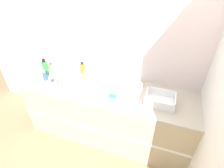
# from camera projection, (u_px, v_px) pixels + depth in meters

# --- Properties ---
(ground_plane) EXTENTS (12.00, 12.00, 0.00)m
(ground_plane) POSITION_uv_depth(u_px,v_px,m) (100.00, 150.00, 2.59)
(ground_plane) COLOR tan
(wall_back) EXTENTS (4.75, 0.06, 2.60)m
(wall_back) POSITION_uv_depth(u_px,v_px,m) (116.00, 50.00, 2.38)
(wall_back) COLOR silver
(wall_back) RESTS_ON ground_plane
(wall_right) EXTENTS (0.06, 2.68, 2.60)m
(wall_right) POSITION_uv_depth(u_px,v_px,m) (218.00, 80.00, 1.77)
(wall_right) COLOR silver
(wall_right) RESTS_ON ground_plane
(counter_cabinet) EXTENTS (2.37, 0.70, 0.89)m
(counter_cabinet) POSITION_uv_depth(u_px,v_px,m) (108.00, 113.00, 2.59)
(counter_cabinet) COLOR tan
(counter_cabinet) RESTS_ON ground_plane
(sink) EXTENTS (0.49, 0.35, 0.23)m
(sink) POSITION_uv_depth(u_px,v_px,m) (123.00, 87.00, 2.33)
(sink) COLOR silver
(sink) RESTS_ON counter_cabinet
(paper_towel_roll) EXTENTS (0.13, 0.13, 0.26)m
(paper_towel_roll) POSITION_uv_depth(u_px,v_px,m) (89.00, 80.00, 2.26)
(paper_towel_roll) COLOR #4C4C51
(paper_towel_roll) RESTS_ON counter_cabinet
(dish_rack) EXTENTS (0.35, 0.28, 0.11)m
(dish_rack) POSITION_uv_depth(u_px,v_px,m) (160.00, 100.00, 2.08)
(dish_rack) COLOR white
(dish_rack) RESTS_ON counter_cabinet
(bottle_green) EXTENTS (0.08, 0.08, 0.25)m
(bottle_green) POSITION_uv_depth(u_px,v_px,m) (45.00, 67.00, 2.57)
(bottle_green) COLOR #2D8C3D
(bottle_green) RESTS_ON counter_cabinet
(bottle_clear) EXTENTS (0.09, 0.09, 0.15)m
(bottle_clear) POSITION_uv_depth(u_px,v_px,m) (54.00, 85.00, 2.30)
(bottle_clear) COLOR silver
(bottle_clear) RESTS_ON counter_cabinet
(bottle_amber) EXTENTS (0.07, 0.07, 0.17)m
(bottle_amber) POSITION_uv_depth(u_px,v_px,m) (82.00, 68.00, 2.63)
(bottle_amber) COLOR #B26B19
(bottle_amber) RESTS_ON counter_cabinet
(bottle_blue) EXTENTS (0.06, 0.06, 0.16)m
(bottle_blue) POSITION_uv_depth(u_px,v_px,m) (45.00, 76.00, 2.47)
(bottle_blue) COLOR #2D56B7
(bottle_blue) RESTS_ON counter_cabinet
(sponge) EXTENTS (0.09, 0.06, 0.02)m
(sponge) POSITION_uv_depth(u_px,v_px,m) (113.00, 96.00, 2.19)
(sponge) COLOR #3399BF
(sponge) RESTS_ON counter_cabinet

